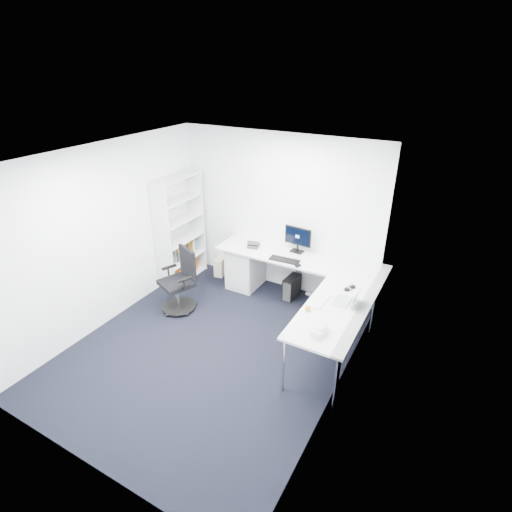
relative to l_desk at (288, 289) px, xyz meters
The scene contains 22 objects.
ground 1.56m from the l_desk, 111.45° to the right, with size 4.20×4.20×0.00m, color black.
ceiling 2.74m from the l_desk, 111.45° to the right, with size 4.20×4.20×0.00m, color white.
wall_back 1.30m from the l_desk, 128.16° to the left, with size 3.60×0.02×2.70m, color white.
wall_front 3.67m from the l_desk, 98.93° to the right, with size 3.60×0.02×2.70m, color white.
wall_left 2.89m from the l_desk, 149.22° to the right, with size 0.02×4.20×2.70m, color white.
wall_right 2.10m from the l_desk, 48.24° to the right, with size 0.02×4.20×2.70m, color white.
l_desk is the anchor object (origin of this frame).
drawer_pedestal 1.09m from the l_desk, 159.18° to the left, with size 0.50×0.63×0.77m, color silver.
bookshelf 2.25m from the l_desk, behind, with size 0.38×0.97×1.94m, color silver, non-canonical shape.
task_chair 1.79m from the l_desk, 152.37° to the right, with size 0.58×0.58×1.04m, color black, non-canonical shape.
black_pc_tower 0.47m from the l_desk, 106.29° to the left, with size 0.17×0.40×0.39m, color black.
beige_pc_tower 1.73m from the l_desk, 162.23° to the left, with size 0.16×0.36×0.34m, color beige.
power_strip 0.75m from the l_desk, 66.64° to the left, with size 0.36×0.06×0.04m, color silver.
monitor 0.83m from the l_desk, 101.36° to the left, with size 0.47×0.15×0.45m, color black, non-canonical shape.
black_keyboard 0.47m from the l_desk, 138.05° to the left, with size 0.48×0.17×0.02m, color black.
mouse 0.44m from the l_desk, 25.09° to the left, with size 0.05×0.09×0.03m, color black.
desk_phone 1.01m from the l_desk, 157.89° to the left, with size 0.18×0.18×0.13m, color #2E2E31, non-canonical shape.
laptop 1.28m from the l_desk, 28.95° to the right, with size 0.30×0.29×0.21m, color silver, non-canonical shape.
white_keyboard 1.12m from the l_desk, 41.47° to the right, with size 0.13×0.44×0.01m, color silver.
headphones 1.13m from the l_desk, 11.63° to the right, with size 0.11×0.18×0.05m, color black, non-canonical shape.
orange_fruit 1.30m from the l_desk, 54.55° to the right, with size 0.07×0.07×0.07m, color orange.
tissue_box 1.76m from the l_desk, 53.48° to the right, with size 0.12×0.23×0.08m, color silver.
Camera 1 is at (2.74, -3.63, 3.72)m, focal length 28.00 mm.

